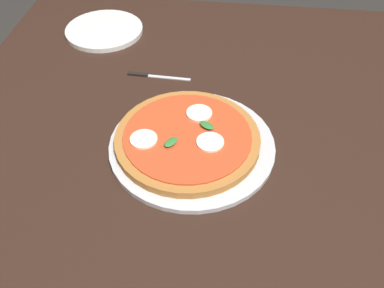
% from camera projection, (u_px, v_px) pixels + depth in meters
% --- Properties ---
extents(dining_table, '(1.56, 1.18, 0.73)m').
position_uv_depth(dining_table, '(178.00, 198.00, 0.95)').
color(dining_table, black).
rests_on(dining_table, ground_plane).
extents(serving_tray, '(0.37, 0.37, 0.01)m').
position_uv_depth(serving_tray, '(192.00, 145.00, 0.95)').
color(serving_tray, silver).
rests_on(serving_tray, dining_table).
extents(pizza, '(0.32, 0.32, 0.03)m').
position_uv_depth(pizza, '(187.00, 138.00, 0.94)').
color(pizza, '#B27033').
rests_on(pizza, serving_tray).
extents(plate_white, '(0.23, 0.23, 0.01)m').
position_uv_depth(plate_white, '(104.00, 30.00, 1.30)').
color(plate_white, white).
rests_on(plate_white, dining_table).
extents(knife, '(0.02, 0.17, 0.01)m').
position_uv_depth(knife, '(151.00, 76.00, 1.14)').
color(knife, black).
rests_on(knife, dining_table).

